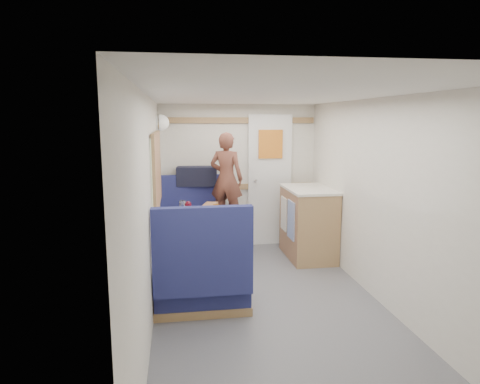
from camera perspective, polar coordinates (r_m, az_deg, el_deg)
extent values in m
plane|color=#515156|center=(4.19, 4.36, -15.70)|extent=(4.50, 4.50, 0.00)
plane|color=silver|center=(3.79, 4.75, 12.78)|extent=(4.50, 4.50, 0.00)
cube|color=silver|center=(6.05, -0.24, 2.14)|extent=(2.20, 0.02, 2.00)
cube|color=silver|center=(3.78, -11.96, -2.65)|extent=(0.02, 4.50, 2.00)
cube|color=silver|center=(4.25, 19.17, -1.62)|extent=(0.02, 4.50, 2.00)
cube|color=#926242|center=(6.05, -0.22, 0.70)|extent=(2.15, 0.02, 0.08)
cube|color=#926242|center=(5.98, -0.22, 9.54)|extent=(2.15, 0.02, 0.08)
cube|color=#9FA990|center=(4.72, -11.12, 2.89)|extent=(0.04, 1.30, 0.72)
cube|color=white|center=(6.11, 3.98, 1.53)|extent=(0.62, 0.04, 1.86)
cube|color=orange|center=(6.03, 4.10, 6.38)|extent=(0.34, 0.03, 0.40)
cylinder|color=silver|center=(6.02, 2.04, 1.61)|extent=(0.04, 0.10, 0.04)
cube|color=white|center=(4.82, -5.78, -3.49)|extent=(0.62, 0.92, 0.04)
cylinder|color=silver|center=(4.91, -5.71, -7.48)|extent=(0.08, 0.08, 0.66)
cylinder|color=silver|center=(5.02, -5.65, -11.14)|extent=(0.36, 0.36, 0.03)
cube|color=navy|center=(5.71, -6.09, -6.33)|extent=(0.88, 0.50, 0.45)
cube|color=navy|center=(5.88, -6.28, -1.60)|extent=(0.88, 0.10, 0.80)
cube|color=#926242|center=(5.76, -6.06, -8.10)|extent=(0.90, 0.52, 0.08)
cube|color=navy|center=(4.19, -5.13, -12.31)|extent=(0.88, 0.50, 0.45)
cube|color=navy|center=(3.79, -4.97, -7.92)|extent=(0.88, 0.10, 0.80)
cube|color=#926242|center=(4.27, -5.09, -14.61)|extent=(0.90, 0.52, 0.08)
cube|color=#926242|center=(5.88, -6.34, 0.68)|extent=(0.90, 0.14, 0.04)
sphere|color=white|center=(5.54, -10.48, 9.07)|extent=(0.20, 0.20, 0.20)
cube|color=#926242|center=(5.66, 9.06, -4.18)|extent=(0.54, 0.90, 0.90)
cube|color=silver|center=(5.57, 9.18, 0.37)|extent=(0.56, 0.92, 0.03)
cube|color=#5972B2|center=(5.39, 6.81, -3.73)|extent=(0.01, 0.30, 0.48)
cube|color=silver|center=(5.73, 5.87, -2.91)|extent=(0.01, 0.28, 0.44)
imported|color=brown|center=(5.47, -1.82, 1.79)|extent=(0.51, 0.44, 1.19)
cube|color=black|center=(5.86, -5.76, 2.13)|extent=(0.57, 0.32, 0.26)
cube|color=white|center=(4.58, -4.00, -3.79)|extent=(0.34, 0.41, 0.02)
sphere|color=orange|center=(4.80, -3.43, -2.63)|extent=(0.07, 0.07, 0.07)
cube|color=#F0D28A|center=(4.52, -4.36, -3.59)|extent=(0.12, 0.09, 0.04)
cylinder|color=white|center=(4.85, -6.90, -3.14)|extent=(0.06, 0.06, 0.01)
cylinder|color=white|center=(4.84, -6.91, -2.54)|extent=(0.01, 0.01, 0.10)
sphere|color=#450714|center=(4.82, -6.93, -1.67)|extent=(0.08, 0.08, 0.08)
cylinder|color=white|center=(4.43, -6.96, -3.64)|extent=(0.07, 0.07, 0.12)
cylinder|color=white|center=(5.11, -7.66, -1.83)|extent=(0.07, 0.07, 0.12)
cylinder|color=#8E5314|center=(4.92, -3.24, -2.29)|extent=(0.07, 0.07, 0.11)
cylinder|color=black|center=(4.75, -4.53, -2.80)|extent=(0.04, 0.04, 0.10)
cylinder|color=white|center=(4.83, -5.96, -2.70)|extent=(0.03, 0.03, 0.08)
cube|color=brown|center=(4.98, -4.00, -2.17)|extent=(0.21, 0.29, 0.11)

